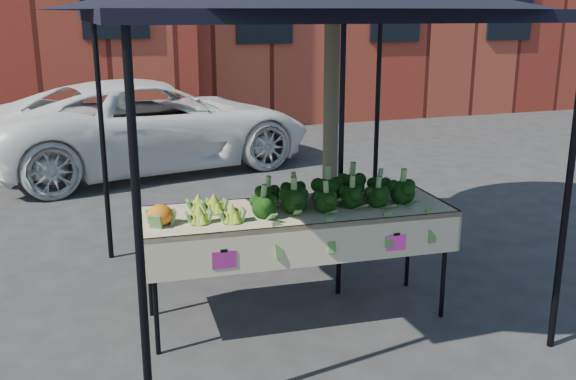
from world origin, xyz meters
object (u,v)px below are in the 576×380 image
object	(u,v)px
canopy	(298,139)
street_tree	(332,34)
vehicle	(145,3)
table	(296,264)

from	to	relation	value
canopy	street_tree	xyz separation A→B (m)	(0.67, 0.90, 0.80)
canopy	vehicle	size ratio (longest dim) A/B	0.63
vehicle	table	bearing A→B (deg)	171.83
canopy	street_tree	bearing A→B (deg)	53.40
table	vehicle	distance (m)	5.97
table	canopy	size ratio (longest dim) A/B	0.77
table	street_tree	bearing A→B (deg)	57.47
table	vehicle	size ratio (longest dim) A/B	0.49
table	canopy	xyz separation A→B (m)	(0.15, 0.38, 0.92)
canopy	vehicle	bearing A→B (deg)	95.45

